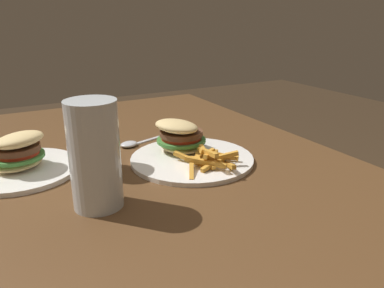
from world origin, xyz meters
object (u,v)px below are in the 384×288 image
juice_glass (93,143)px  spoon (132,143)px  meal_plate_near (187,148)px  beer_glass (95,157)px  meal_plate_far (19,159)px

juice_glass → spoon: size_ratio=1.10×
meal_plate_near → spoon: size_ratio=1.92×
meal_plate_near → juice_glass: juice_glass is taller
beer_glass → meal_plate_far: 0.25m
beer_glass → meal_plate_far: size_ratio=0.77×
beer_glass → spoon: 0.32m
juice_glass → meal_plate_near: bearing=-99.9°
meal_plate_near → meal_plate_far: 0.36m
spoon → meal_plate_far: 0.27m
beer_glass → meal_plate_far: bearing=25.8°
spoon → beer_glass: bearing=42.0°
spoon → meal_plate_near: bearing=102.3°
meal_plate_far → spoon: bearing=-79.9°
juice_glass → spoon: 0.17m
juice_glass → meal_plate_far: juice_glass is taller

